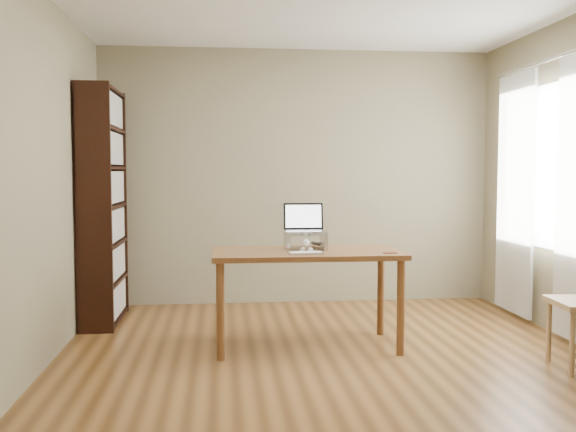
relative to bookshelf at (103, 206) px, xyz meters
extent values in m
cube|color=#553516|center=(1.83, -1.55, -1.06)|extent=(4.00, 4.50, 0.02)
cube|color=#89825C|center=(1.83, 0.71, 0.25)|extent=(4.00, 0.02, 2.60)
cube|color=#89825C|center=(1.83, -3.81, 0.25)|extent=(4.00, 0.02, 2.60)
cube|color=#89825C|center=(-0.18, -1.55, 0.25)|extent=(0.02, 4.50, 2.60)
cube|color=white|center=(3.81, -0.75, 0.35)|extent=(0.01, 1.80, 1.40)
cube|color=black|center=(-0.01, -0.43, 0.00)|extent=(0.30, 0.04, 2.10)
cube|color=black|center=(-0.01, 0.43, 0.00)|extent=(0.30, 0.04, 2.10)
cube|color=black|center=(-0.15, 0.00, 0.00)|extent=(0.02, 0.90, 2.10)
cube|color=black|center=(-0.01, 0.00, -1.02)|extent=(0.30, 0.84, 0.02)
cube|color=black|center=(0.02, 0.00, -0.85)|extent=(0.20, 0.78, 0.28)
cube|color=black|center=(-0.01, 0.00, -0.68)|extent=(0.30, 0.84, 0.03)
cube|color=black|center=(0.02, 0.00, -0.51)|extent=(0.20, 0.78, 0.28)
cube|color=black|center=(-0.01, 0.00, -0.34)|extent=(0.30, 0.84, 0.02)
cube|color=black|center=(0.02, 0.00, -0.17)|extent=(0.20, 0.78, 0.28)
cube|color=black|center=(-0.01, 0.00, 0.00)|extent=(0.30, 0.84, 0.02)
cube|color=black|center=(0.02, 0.00, 0.17)|extent=(0.20, 0.78, 0.28)
cube|color=black|center=(-0.01, 0.00, 0.34)|extent=(0.30, 0.84, 0.02)
cube|color=black|center=(0.02, 0.00, 0.51)|extent=(0.20, 0.78, 0.28)
cube|color=black|center=(-0.01, 0.00, 0.68)|extent=(0.30, 0.84, 0.02)
cube|color=black|center=(0.02, 0.00, 0.85)|extent=(0.20, 0.78, 0.28)
cube|color=black|center=(-0.01, 0.00, 1.02)|extent=(0.30, 0.84, 0.03)
cube|color=white|center=(3.75, -0.20, 0.10)|extent=(0.03, 0.70, 2.20)
cylinder|color=silver|center=(3.75, -0.75, 1.23)|extent=(0.03, 1.90, 0.03)
cube|color=brown|center=(1.70, -1.01, -0.32)|extent=(1.45, 0.73, 0.04)
cylinder|color=brown|center=(1.04, -0.71, -0.70)|extent=(0.06, 0.06, 0.71)
cylinder|color=brown|center=(2.36, -0.71, -0.70)|extent=(0.06, 0.06, 0.71)
cylinder|color=brown|center=(1.04, -1.31, -0.70)|extent=(0.06, 0.06, 0.71)
cylinder|color=brown|center=(2.36, -1.31, -0.70)|extent=(0.06, 0.06, 0.71)
cube|color=silver|center=(1.56, -0.93, -0.24)|extent=(0.03, 0.25, 0.12)
cube|color=silver|center=(1.85, -0.93, -0.24)|extent=(0.03, 0.25, 0.12)
cube|color=silver|center=(1.70, -0.93, -0.17)|extent=(0.32, 0.25, 0.01)
cube|color=silver|center=(1.70, -0.93, -0.16)|extent=(0.32, 0.22, 0.02)
cube|color=black|center=(1.70, -0.80, -0.05)|extent=(0.32, 0.05, 0.21)
cube|color=white|center=(1.70, -0.81, -0.05)|extent=(0.29, 0.04, 0.18)
cube|color=silver|center=(1.67, -1.23, -0.29)|extent=(0.26, 0.13, 0.02)
cube|color=white|center=(1.67, -1.23, -0.28)|extent=(0.24, 0.11, 0.00)
cylinder|color=#51311C|center=(2.30, -1.23, -0.30)|extent=(0.11, 0.11, 0.01)
ellipsoid|color=#423C34|center=(1.72, -0.90, -0.23)|extent=(0.19, 0.42, 0.14)
ellipsoid|color=#423C34|center=(1.72, -0.79, -0.23)|extent=(0.16, 0.17, 0.13)
ellipsoid|color=#423C34|center=(1.72, -1.09, -0.21)|extent=(0.11, 0.10, 0.10)
ellipsoid|color=white|center=(1.72, -1.05, -0.25)|extent=(0.10, 0.10, 0.09)
sphere|color=white|center=(1.72, -1.13, -0.22)|extent=(0.05, 0.05, 0.05)
cone|color=#423C34|center=(1.69, -1.09, -0.16)|extent=(0.03, 0.04, 0.05)
cone|color=#423C34|center=(1.74, -1.09, -0.16)|extent=(0.03, 0.04, 0.05)
cylinder|color=white|center=(1.69, -1.10, -0.28)|extent=(0.03, 0.10, 0.03)
cylinder|color=white|center=(1.75, -1.10, -0.28)|extent=(0.03, 0.10, 0.03)
cylinder|color=#423C34|center=(1.81, -0.77, -0.28)|extent=(0.15, 0.22, 0.03)
cylinder|color=#A37C58|center=(3.36, -1.94, -0.82)|extent=(0.04, 0.04, 0.46)
cylinder|color=#A37C58|center=(3.36, -1.59, -0.82)|extent=(0.04, 0.04, 0.46)
camera|label=1|loc=(1.05, -5.87, 0.31)|focal=40.00mm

